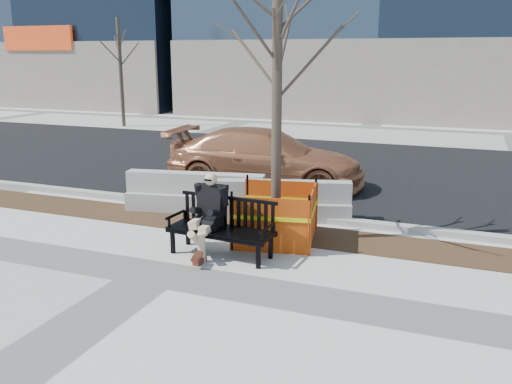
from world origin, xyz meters
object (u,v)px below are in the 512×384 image
Objects in this scene: seated_man at (210,252)px; sedan at (265,186)px; bench at (221,256)px; jersey_barrier_left at (196,211)px; tree_fence at (276,240)px; jersey_barrier_right at (280,219)px.

sedan is at bearing 103.17° from seated_man.
bench is 0.62× the size of jersey_barrier_left.
sedan is 2.81m from jersey_barrier_left.
tree_fence is 1.05× the size of sedan.
sedan is at bearing 99.71° from jersey_barrier_right.
tree_fence is at bearing 53.91° from seated_man.
sedan reaches higher than bench.
jersey_barrier_right is at bearing 87.82° from bench.
jersey_barrier_right is (-0.35, 1.28, 0.00)m from tree_fence.
bench is at bearing -64.52° from jersey_barrier_left.
tree_fence reaches higher than jersey_barrier_left.
seated_man reaches higher than jersey_barrier_right.
seated_man is 2.58m from jersey_barrier_left.
jersey_barrier_right is (0.25, 2.36, 0.00)m from bench.
tree_fence is (0.60, 1.08, 0.00)m from bench.
jersey_barrier_left is at bearing 166.91° from jersey_barrier_right.
seated_man reaches higher than bench.
seated_man is at bearing 168.87° from bench.
seated_man is 0.27× the size of sedan.
seated_man is 0.26× the size of tree_fence.
sedan is (-1.05, 4.99, 0.00)m from bench.
sedan is at bearing 105.84° from bench.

